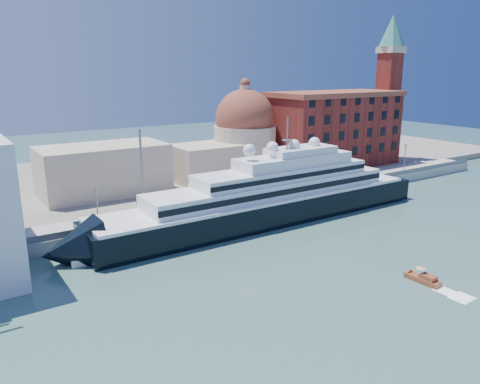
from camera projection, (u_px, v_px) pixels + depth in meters
ground at (328, 260)px, 80.66m from camera, size 400.00×400.00×0.00m
quay at (225, 206)px, 107.72m from camera, size 180.00×10.00×2.50m
land at (153, 175)px, 140.79m from camera, size 260.00×72.00×2.00m
quay_fence at (235, 203)px, 103.63m from camera, size 180.00×0.10×1.20m
superyacht at (255, 203)px, 98.48m from camera, size 86.53×12.00×25.86m
service_barge at (104, 255)px, 80.89m from camera, size 11.09×4.39×2.44m
water_taxi at (424, 279)px, 71.89m from camera, size 2.00×5.54×2.61m
warehouse at (335, 129)px, 146.90m from camera, size 43.00×19.00×23.25m
campanile at (389, 79)px, 155.96m from camera, size 8.40×8.40×47.00m
church at (198, 148)px, 127.79m from camera, size 66.00×18.00×25.50m
lamp_posts at (177, 178)px, 97.35m from camera, size 120.80×2.40×18.00m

